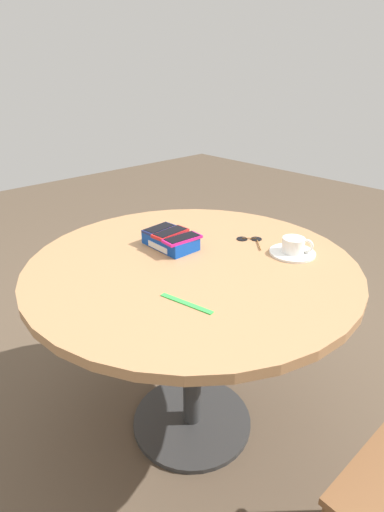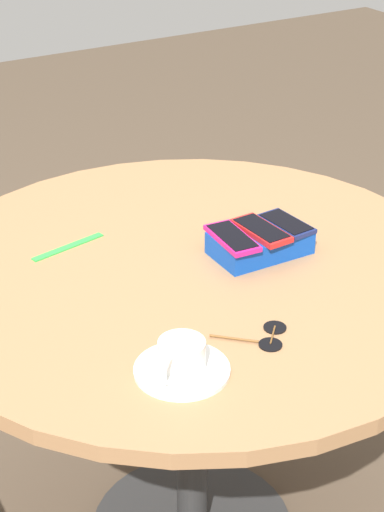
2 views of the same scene
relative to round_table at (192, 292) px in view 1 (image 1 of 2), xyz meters
name	(u,v)px [view 1 (image 1 of 2)]	position (x,y,z in m)	size (l,w,h in m)	color
ground_plane	(192,421)	(0.00, 0.00, -0.61)	(8.00, 8.00, 0.00)	brown
round_table	(192,292)	(0.00, 0.00, 0.00)	(1.09, 1.09, 0.73)	#2D2D2D
phone_box	(170,241)	(-0.14, 0.03, 0.14)	(0.19, 0.12, 0.05)	#0F42AD
phone_navy	(159,229)	(-0.20, 0.03, 0.17)	(0.07, 0.13, 0.01)	navy
phone_red	(170,233)	(-0.14, 0.03, 0.17)	(0.06, 0.14, 0.01)	red
phone_magenta	(182,239)	(-0.08, 0.03, 0.17)	(0.07, 0.14, 0.01)	#D11975
saucer	(292,253)	(0.19, 0.29, 0.12)	(0.16, 0.16, 0.01)	white
coffee_cup	(294,245)	(0.20, 0.29, 0.15)	(0.10, 0.08, 0.05)	white
lanyard_strap	(186,303)	(0.18, -0.19, 0.12)	(0.17, 0.02, 0.00)	green
sunglasses	(250,240)	(0.02, 0.28, 0.12)	(0.13, 0.09, 0.01)	black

